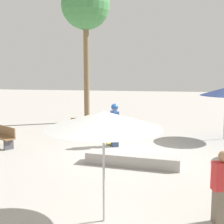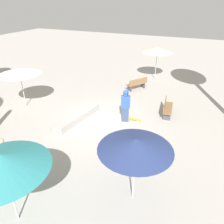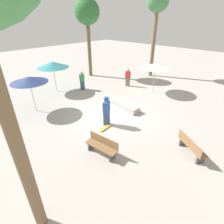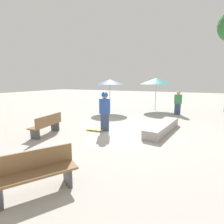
{
  "view_description": "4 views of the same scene",
  "coord_description": "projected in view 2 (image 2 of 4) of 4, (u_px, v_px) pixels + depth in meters",
  "views": [
    {
      "loc": [
        -11.48,
        -1.32,
        3.28
      ],
      "look_at": [
        0.91,
        0.7,
        1.44
      ],
      "focal_mm": 50.0,
      "sensor_mm": 36.0,
      "label": 1
    },
    {
      "loc": [
        4.46,
        -9.1,
        5.96
      ],
      "look_at": [
        0.44,
        0.0,
        0.71
      ],
      "focal_mm": 35.0,
      "sensor_mm": 36.0,
      "label": 2
    },
    {
      "loc": [
        7.09,
        6.77,
        5.58
      ],
      "look_at": [
        0.53,
        0.63,
        0.66
      ],
      "focal_mm": 28.0,
      "sensor_mm": 36.0,
      "label": 3
    },
    {
      "loc": [
        -2.64,
        7.43,
        2.24
      ],
      "look_at": [
        0.86,
        0.04,
        0.78
      ],
      "focal_mm": 28.0,
      "sensor_mm": 36.0,
      "label": 4
    }
  ],
  "objects": [
    {
      "name": "bystander_watching",
      "position": [
        5.0,
        157.0,
        7.97
      ],
      "size": [
        0.49,
        0.39,
        1.59
      ],
      "rotation": [
        0.0,
        0.0,
        3.53
      ],
      "color": "#38476B",
      "rests_on": "ground_plane"
    },
    {
      "name": "bench_far",
      "position": [
        137.0,
        84.0,
        15.67
      ],
      "size": [
        1.24,
        1.58,
        0.85
      ],
      "rotation": [
        0.0,
        0.0,
        1.0
      ],
      "color": "#47474C",
      "rests_on": "ground_plane"
    },
    {
      "name": "skater_main",
      "position": [
        125.0,
        105.0,
        11.43
      ],
      "size": [
        0.54,
        0.42,
        1.78
      ],
      "rotation": [
        0.0,
        0.0,
        0.38
      ],
      "color": "#38476B",
      "rests_on": "ground_plane"
    },
    {
      "name": "shade_umbrella_teal",
      "position": [
        1.0,
        162.0,
        5.59
      ],
      "size": [
        2.51,
        2.51,
        2.45
      ],
      "color": "#B7B7BC",
      "rests_on": "ground_plane"
    },
    {
      "name": "concrete_ledge",
      "position": [
        78.0,
        117.0,
        11.86
      ],
      "size": [
        1.07,
        3.23,
        0.38
      ],
      "rotation": [
        0.0,
        0.0,
        1.43
      ],
      "color": "#A8A39E",
      "rests_on": "ground_plane"
    },
    {
      "name": "shade_umbrella_white",
      "position": [
        19.0,
        71.0,
        12.5
      ],
      "size": [
        2.42,
        2.42,
        2.38
      ],
      "color": "#B7B7BC",
      "rests_on": "ground_plane"
    },
    {
      "name": "bench_near",
      "position": [
        167.0,
        108.0,
        12.29
      ],
      "size": [
        0.62,
        1.64,
        0.85
      ],
      "rotation": [
        0.0,
        0.0,
        4.83
      ],
      "color": "#47474C",
      "rests_on": "ground_plane"
    },
    {
      "name": "ground_plane",
      "position": [
        104.0,
        122.0,
        11.74
      ],
      "size": [
        60.0,
        60.0,
        0.0
      ],
      "primitive_type": "plane",
      "color": "#ADA8A0"
    },
    {
      "name": "skateboard",
      "position": [
        134.0,
        119.0,
        11.92
      ],
      "size": [
        0.81,
        0.26,
        0.07
      ],
      "rotation": [
        0.0,
        0.0,
        0.07
      ],
      "color": "gold",
      "rests_on": "ground_plane"
    },
    {
      "name": "shade_umbrella_cream",
      "position": [
        157.0,
        50.0,
        16.86
      ],
      "size": [
        2.35,
        2.35,
        2.52
      ],
      "color": "#B7B7BC",
      "rests_on": "ground_plane"
    },
    {
      "name": "shade_umbrella_navy",
      "position": [
        136.0,
        144.0,
        6.34
      ],
      "size": [
        2.27,
        2.27,
        2.35
      ],
      "color": "#B7B7BC",
      "rests_on": "ground_plane"
    }
  ]
}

